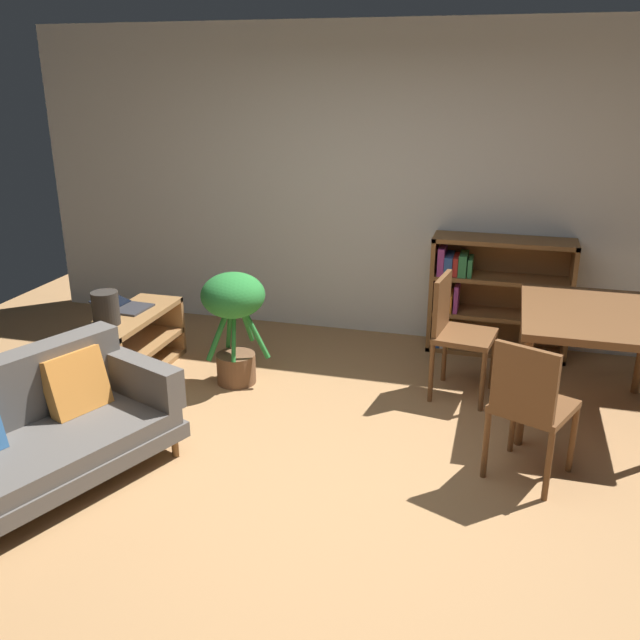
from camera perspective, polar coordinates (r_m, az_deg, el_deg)
name	(u,v)px	position (r m, az deg, el deg)	size (l,w,h in m)	color
ground_plane	(309,491)	(4.07, -0.89, -14.12)	(8.16, 8.16, 0.00)	#A87A4C
back_wall_panel	(396,186)	(6.08, 6.39, 11.05)	(6.80, 0.10, 2.70)	silver
fabric_couch	(9,440)	(4.24, -24.58, -9.09)	(1.39, 1.99, 0.74)	brown
media_console	(134,344)	(5.63, -15.31, -1.98)	(0.40, 1.01, 0.50)	olive
open_laptop	(125,306)	(5.67, -16.00, 1.13)	(0.44, 0.31, 0.08)	#333338
desk_speaker	(106,308)	(5.33, -17.48, 0.96)	(0.20, 0.20, 0.25)	#2D2823
potted_floor_plant	(234,312)	(5.18, -7.22, 0.70)	(0.52, 0.58, 0.88)	brown
dining_table	(594,323)	(4.92, 21.91, -0.26)	(0.95, 1.12, 0.78)	brown
dining_chair_near	(530,403)	(4.10, 17.12, -6.67)	(0.54, 0.55, 0.88)	brown
dining_chair_far	(456,329)	(5.07, 11.29, -0.70)	(0.46, 0.49, 0.91)	brown
bookshelf	(490,294)	(6.00, 14.02, 2.12)	(1.16, 0.36, 1.00)	brown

